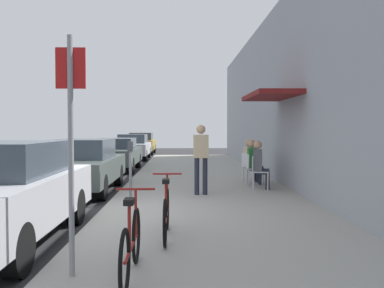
{
  "coord_description": "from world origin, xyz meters",
  "views": [
    {
      "loc": [
        1.58,
        -8.31,
        1.71
      ],
      "look_at": [
        1.98,
        5.97,
        1.21
      ],
      "focal_mm": 39.62,
      "sensor_mm": 36.0,
      "label": 1
    }
  ],
  "objects": [
    {
      "name": "seated_patron_0",
      "position": [
        3.7,
        2.86,
        0.82
      ],
      "size": [
        0.49,
        0.43,
        1.29
      ],
      "color": "#232838",
      "rests_on": "sidewalk_slab"
    },
    {
      "name": "parked_car_3",
      "position": [
        -1.1,
        15.64,
        0.74
      ],
      "size": [
        1.8,
        4.4,
        1.43
      ],
      "color": "#B7B7BC",
      "rests_on": "ground_plane"
    },
    {
      "name": "bicycle_1",
      "position": [
        1.37,
        -2.13,
        0.48
      ],
      "size": [
        0.46,
        1.71,
        0.9
      ],
      "color": "black",
      "rests_on": "sidewalk_slab"
    },
    {
      "name": "cafe_chair_1",
      "position": [
        3.64,
        3.78,
        0.62
      ],
      "size": [
        0.44,
        0.44,
        0.87
      ],
      "color": "silver",
      "rests_on": "sidewalk_slab"
    },
    {
      "name": "sidewalk_slab",
      "position": [
        2.25,
        2.0,
        0.06
      ],
      "size": [
        4.5,
        32.0,
        0.12
      ],
      "primitive_type": "cube",
      "color": "#9E9B93",
      "rests_on": "ground_plane"
    },
    {
      "name": "parked_car_1",
      "position": [
        -1.1,
        3.23,
        0.74
      ],
      "size": [
        1.8,
        4.4,
        1.44
      ],
      "color": "#47514C",
      "rests_on": "ground_plane"
    },
    {
      "name": "seated_patron_2",
      "position": [
        3.7,
        4.36,
        0.82
      ],
      "size": [
        0.5,
        0.45,
        1.29
      ],
      "color": "#232838",
      "rests_on": "sidewalk_slab"
    },
    {
      "name": "cafe_chair_0",
      "position": [
        3.64,
        2.87,
        0.62
      ],
      "size": [
        0.52,
        0.52,
        0.87
      ],
      "color": "silver",
      "rests_on": "sidewalk_slab"
    },
    {
      "name": "building_facade",
      "position": [
        4.65,
        2.01,
        2.76
      ],
      "size": [
        1.4,
        32.0,
        5.52
      ],
      "color": "#999EA8",
      "rests_on": "ground_plane"
    },
    {
      "name": "parked_car_4",
      "position": [
        -1.1,
        20.92,
        0.76
      ],
      "size": [
        1.8,
        4.4,
        1.47
      ],
      "color": "#A58433",
      "rests_on": "ground_plane"
    },
    {
      "name": "bicycle_0",
      "position": [
        1.05,
        -3.82,
        0.48
      ],
      "size": [
        0.46,
        1.71,
        0.9
      ],
      "color": "black",
      "rests_on": "sidewalk_slab"
    },
    {
      "name": "street_sign",
      "position": [
        0.4,
        -3.73,
        1.64
      ],
      "size": [
        0.32,
        0.06,
        2.6
      ],
      "color": "gray",
      "rests_on": "sidewalk_slab"
    },
    {
      "name": "pedestrian_standing",
      "position": [
        2.08,
        1.93,
        1.12
      ],
      "size": [
        0.36,
        0.22,
        1.7
      ],
      "color": "#232838",
      "rests_on": "sidewalk_slab"
    },
    {
      "name": "seated_patron_1",
      "position": [
        3.7,
        3.78,
        0.82
      ],
      "size": [
        0.43,
        0.36,
        1.29
      ],
      "color": "#232838",
      "rests_on": "sidewalk_slab"
    },
    {
      "name": "parked_car_2",
      "position": [
        -1.1,
        9.24,
        0.71
      ],
      "size": [
        1.8,
        4.4,
        1.34
      ],
      "color": "#47514C",
      "rests_on": "ground_plane"
    },
    {
      "name": "ground_plane",
      "position": [
        0.0,
        0.0,
        0.0
      ],
      "size": [
        60.0,
        60.0,
        0.0
      ],
      "primitive_type": "plane",
      "color": "#2D2D30"
    },
    {
      "name": "parking_meter",
      "position": [
        0.45,
        1.27,
        0.89
      ],
      "size": [
        0.12,
        0.1,
        1.32
      ],
      "color": "slate",
      "rests_on": "sidewalk_slab"
    },
    {
      "name": "cafe_chair_2",
      "position": [
        3.64,
        4.35,
        0.62
      ],
      "size": [
        0.54,
        0.54,
        0.87
      ],
      "color": "silver",
      "rests_on": "sidewalk_slab"
    }
  ]
}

